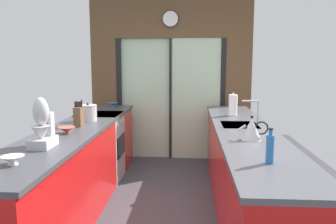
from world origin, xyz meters
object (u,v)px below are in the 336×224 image
oven_range (100,147)px  mixing_bowl_mid (67,130)px  stock_pot (88,113)px  kettle (252,129)px  knife_block (79,116)px  paper_towel_roll (233,105)px  stand_mixer (42,128)px  mixing_bowl_far (113,104)px  soap_bottle (270,148)px  mixing_bowl_near (13,160)px

oven_range → mixing_bowl_mid: 1.39m
stock_pot → kettle: kettle is taller
oven_range → knife_block: knife_block is taller
oven_range → paper_towel_roll: paper_towel_roll is taller
oven_range → mixing_bowl_mid: size_ratio=5.36×
stock_pot → paper_towel_roll: paper_towel_roll is taller
oven_range → knife_block: size_ratio=3.14×
kettle → stand_mixer: bearing=-167.4°
knife_block → paper_towel_roll: bearing=26.2°
stock_pot → mixing_bowl_far: bearing=90.0°
oven_range → stand_mixer: size_ratio=2.19×
stand_mixer → paper_towel_roll: (1.78, 1.82, -0.02)m
oven_range → mixing_bowl_far: mixing_bowl_far is taller
mixing_bowl_far → stand_mixer: size_ratio=0.39×
stock_pot → paper_towel_roll: 1.86m
knife_block → stock_pot: size_ratio=1.34×
oven_range → stand_mixer: bearing=-89.4°
stock_pot → paper_towel_roll: (1.78, 0.54, 0.04)m
kettle → soap_bottle: bearing=-90.2°
mixing_bowl_mid → stand_mixer: (0.00, -0.55, 0.13)m
stand_mixer → mixing_bowl_mid: bearing=90.0°
kettle → paper_towel_roll: (-0.00, 1.42, 0.04)m
stock_pot → soap_bottle: size_ratio=0.87×
mixing_bowl_mid → soap_bottle: size_ratio=0.68×
mixing_bowl_far → oven_range: bearing=-91.4°
mixing_bowl_far → stand_mixer: bearing=-90.0°
knife_block → soap_bottle: knife_block is taller
mixing_bowl_near → mixing_bowl_far: mixing_bowl_near is taller
paper_towel_roll → mixing_bowl_near: bearing=-127.6°
knife_block → soap_bottle: 2.20m
soap_bottle → paper_towel_roll: (0.00, 2.17, 0.03)m
mixing_bowl_near → stand_mixer: bearing=90.0°
mixing_bowl_far → stand_mixer: (0.00, -2.62, 0.13)m
mixing_bowl_far → stand_mixer: stand_mixer is taller
stand_mixer → soap_bottle: stand_mixer is taller
knife_block → stand_mixer: (-0.00, -0.94, 0.05)m
mixing_bowl_far → soap_bottle: (1.78, -2.97, 0.07)m
knife_block → kettle: 1.86m
mixing_bowl_far → mixing_bowl_mid: bearing=-90.0°
mixing_bowl_far → kettle: 2.85m
stock_pot → oven_range: bearing=91.8°
mixing_bowl_mid → knife_block: size_ratio=0.59×
soap_bottle → knife_block: bearing=144.1°
mixing_bowl_mid → mixing_bowl_far: bearing=90.0°
oven_range → mixing_bowl_near: bearing=-89.6°
mixing_bowl_near → mixing_bowl_mid: (0.00, 1.05, 0.00)m
mixing_bowl_far → paper_towel_roll: (1.78, -0.81, 0.10)m
mixing_bowl_mid → soap_bottle: bearing=-26.9°
mixing_bowl_mid → kettle: kettle is taller
mixing_bowl_far → paper_towel_roll: 1.96m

